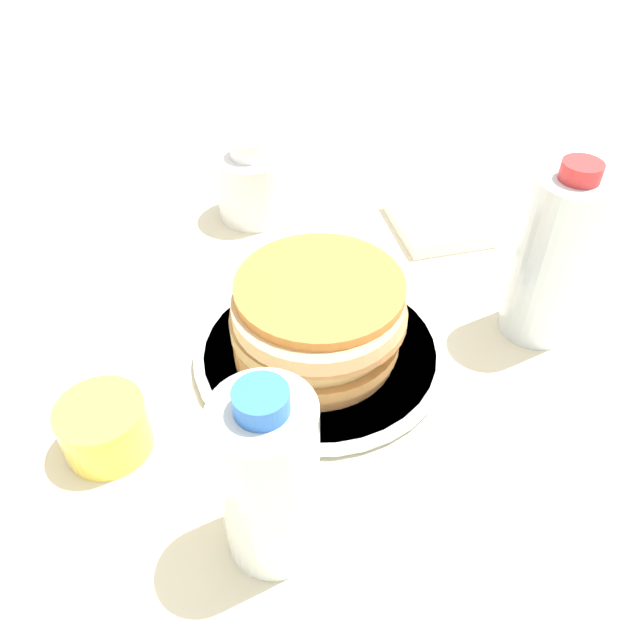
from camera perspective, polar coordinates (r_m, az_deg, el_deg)
ground_plane at (r=0.70m, az=-1.20°, el=-2.51°), size 4.00×4.00×0.00m
plate at (r=0.68m, az=-0.00°, el=-2.90°), size 0.28×0.28×0.01m
pancake_stack at (r=0.65m, az=-0.22°, el=-0.01°), size 0.18×0.19×0.09m
juice_glass at (r=0.62m, az=-19.09°, el=-9.29°), size 0.08×0.08×0.06m
cream_jug at (r=0.89m, az=-6.20°, el=12.34°), size 0.10×0.10×0.12m
water_bottle_near at (r=0.49m, az=-4.71°, el=-14.32°), size 0.08×0.08×0.19m
water_bottle_mid at (r=0.70m, az=20.58°, el=5.28°), size 0.08×0.08×0.21m
napkin at (r=0.89m, az=10.85°, el=8.87°), size 0.15×0.16×0.02m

